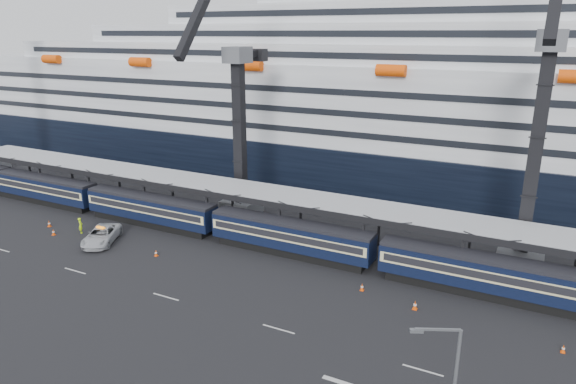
% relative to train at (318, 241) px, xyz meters
% --- Properties ---
extents(ground, '(260.00, 260.00, 0.00)m').
position_rel_train_xyz_m(ground, '(4.65, -10.00, -2.20)').
color(ground, black).
rests_on(ground, ground).
extents(lane_markings, '(111.00, 4.27, 0.02)m').
position_rel_train_xyz_m(lane_markings, '(12.80, -15.23, -2.19)').
color(lane_markings, beige).
rests_on(lane_markings, ground).
extents(train, '(133.05, 3.00, 4.05)m').
position_rel_train_xyz_m(train, '(0.00, 0.00, 0.00)').
color(train, black).
rests_on(train, ground).
extents(canopy, '(130.00, 6.25, 5.53)m').
position_rel_train_xyz_m(canopy, '(4.65, 4.00, 3.05)').
color(canopy, '#999CA1').
rests_on(canopy, ground).
extents(cruise_ship, '(214.09, 28.84, 34.00)m').
position_rel_train_xyz_m(cruise_ship, '(3.57, 35.99, 10.14)').
color(cruise_ship, black).
rests_on(cruise_ship, ground).
extents(crane_dark_near, '(4.50, 17.75, 35.08)m').
position_rel_train_xyz_m(crane_dark_near, '(-15.35, 8.59, 9.73)').
color(crane_dark_near, '#4A4C51').
rests_on(crane_dark_near, ground).
extents(crane_dark_mid, '(4.50, 18.24, 39.64)m').
position_rel_train_xyz_m(crane_dark_mid, '(19.65, 7.59, 11.16)').
color(crane_dark_mid, '#4A4C51').
rests_on(crane_dark_mid, ground).
extents(pickup_truck, '(5.67, 7.30, 1.84)m').
position_rel_train_xyz_m(pickup_truck, '(-24.56, -7.23, -1.28)').
color(pickup_truck, '#B2B4BA').
rests_on(pickup_truck, ground).
extents(worker, '(0.86, 0.82, 1.97)m').
position_rel_train_xyz_m(worker, '(-29.20, -6.14, -1.21)').
color(worker, '#C5FF0D').
rests_on(worker, ground).
extents(traffic_cone_a, '(0.39, 0.39, 0.78)m').
position_rel_train_xyz_m(traffic_cone_a, '(-31.66, -8.20, -1.82)').
color(traffic_cone_a, '#F54D07').
rests_on(traffic_cone_a, ground).
extents(traffic_cone_b, '(0.41, 0.41, 0.82)m').
position_rel_train_xyz_m(traffic_cone_b, '(-34.56, -6.46, -1.80)').
color(traffic_cone_b, '#F54D07').
rests_on(traffic_cone_b, ground).
extents(traffic_cone_c, '(0.37, 0.37, 0.74)m').
position_rel_train_xyz_m(traffic_cone_c, '(-16.35, -7.26, -1.84)').
color(traffic_cone_c, '#F54D07').
rests_on(traffic_cone_c, ground).
extents(traffic_cone_d, '(0.42, 0.42, 0.85)m').
position_rel_train_xyz_m(traffic_cone_d, '(11.99, -5.60, -1.78)').
color(traffic_cone_d, '#F54D07').
rests_on(traffic_cone_d, ground).
extents(traffic_cone_e, '(0.37, 0.37, 0.74)m').
position_rel_train_xyz_m(traffic_cone_e, '(6.61, -4.42, -1.84)').
color(traffic_cone_e, '#F54D07').
rests_on(traffic_cone_e, ground).
extents(traffic_cone_f, '(0.34, 0.34, 0.68)m').
position_rel_train_xyz_m(traffic_cone_f, '(23.80, -6.83, -1.87)').
color(traffic_cone_f, '#F54D07').
rests_on(traffic_cone_f, ground).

